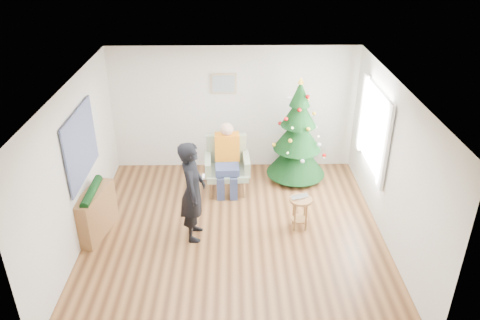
{
  "coord_description": "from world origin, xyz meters",
  "views": [
    {
      "loc": [
        -0.01,
        -6.5,
        4.79
      ],
      "look_at": [
        0.1,
        0.6,
        1.1
      ],
      "focal_mm": 35.0,
      "sensor_mm": 36.0,
      "label": 1
    }
  ],
  "objects_px": {
    "armchair": "(227,171)",
    "standing_man": "(193,191)",
    "stool": "(300,213)",
    "console": "(95,213)",
    "christmas_tree": "(298,135)"
  },
  "relations": [
    {
      "from": "stool",
      "to": "standing_man",
      "type": "distance_m",
      "value": 1.89
    },
    {
      "from": "armchair",
      "to": "standing_man",
      "type": "height_order",
      "value": "standing_man"
    },
    {
      "from": "christmas_tree",
      "to": "console",
      "type": "relative_size",
      "value": 2.15
    },
    {
      "from": "christmas_tree",
      "to": "console",
      "type": "distance_m",
      "value": 4.09
    },
    {
      "from": "console",
      "to": "christmas_tree",
      "type": "bearing_deg",
      "value": 39.99
    },
    {
      "from": "stool",
      "to": "standing_man",
      "type": "xyz_separation_m",
      "value": [
        -1.79,
        -0.21,
        0.57
      ]
    },
    {
      "from": "armchair",
      "to": "standing_man",
      "type": "relative_size",
      "value": 0.6
    },
    {
      "from": "stool",
      "to": "console",
      "type": "relative_size",
      "value": 0.58
    },
    {
      "from": "christmas_tree",
      "to": "armchair",
      "type": "height_order",
      "value": "christmas_tree"
    },
    {
      "from": "christmas_tree",
      "to": "stool",
      "type": "relative_size",
      "value": 3.7
    },
    {
      "from": "stool",
      "to": "console",
      "type": "xyz_separation_m",
      "value": [
        -3.45,
        -0.11,
        0.1
      ]
    },
    {
      "from": "christmas_tree",
      "to": "stool",
      "type": "xyz_separation_m",
      "value": [
        -0.14,
        -1.76,
        -0.67
      ]
    },
    {
      "from": "armchair",
      "to": "stool",
      "type": "bearing_deg",
      "value": -49.49
    },
    {
      "from": "stool",
      "to": "console",
      "type": "height_order",
      "value": "console"
    },
    {
      "from": "armchair",
      "to": "console",
      "type": "bearing_deg",
      "value": -149.38
    }
  ]
}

